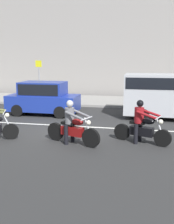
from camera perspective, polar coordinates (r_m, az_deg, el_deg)
ground_plane at (r=11.37m, az=-5.94°, el=-4.09°), size 80.00×80.00×0.00m
sidewalk_slab at (r=18.97m, az=1.37°, el=2.46°), size 40.00×4.40×0.14m
building_facade at (r=22.31m, az=3.13°, el=19.61°), size 40.00×1.40×12.41m
lane_marking_stripe at (r=12.48m, az=-8.60°, el=-2.73°), size 18.00×0.14×0.01m
motorcycle_with_rider_gray at (r=9.51m, az=-3.22°, el=-3.10°), size 2.14×0.99×1.59m
motorcycle_with_rider_crimson at (r=9.77m, az=11.71°, el=-2.92°), size 2.08×0.97×1.59m
parked_hatchback_cobalt_blue at (r=14.67m, az=-9.41°, el=3.07°), size 3.84×1.76×1.80m
street_sign_post at (r=18.90m, az=-10.32°, el=7.59°), size 0.44×0.08×2.80m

